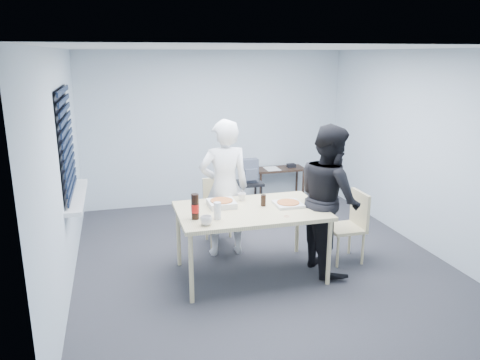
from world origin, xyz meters
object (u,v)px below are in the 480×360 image
object	(u,v)px
chair_right	(352,221)
backpack	(250,171)
side_table	(279,172)
mug_a	(206,221)
chair_far	(220,206)
stool	(249,188)
person_white	(224,188)
soda_bottle	(195,207)
dining_table	(251,214)
person_black	(329,199)
mug_b	(242,197)

from	to	relation	value
chair_right	backpack	size ratio (longest dim) A/B	2.37
side_table	mug_a	xyz separation A→B (m)	(-1.92, -3.07, 0.36)
backpack	mug_a	size ratio (longest dim) A/B	3.05
chair_far	stool	size ratio (longest dim) A/B	1.62
chair_right	backpack	world-z (taller)	backpack
backpack	mug_a	bearing A→B (deg)	-112.25
side_table	backpack	world-z (taller)	backpack
person_white	stool	size ratio (longest dim) A/B	3.23
chair_far	soda_bottle	size ratio (longest dim) A/B	3.20
dining_table	side_table	size ratio (longest dim) A/B	1.92
stool	soda_bottle	size ratio (longest dim) A/B	1.97
soda_bottle	person_white	bearing A→B (deg)	58.15
stool	mug_a	world-z (taller)	mug_a
side_table	soda_bottle	size ratio (longest dim) A/B	3.13
person_white	backpack	size ratio (longest dim) A/B	4.72
dining_table	person_white	distance (m)	0.70
chair_far	backpack	bearing A→B (deg)	53.44
dining_table	side_table	distance (m)	3.02
dining_table	soda_bottle	distance (m)	0.72
mug_a	chair_right	bearing A→B (deg)	12.83
stool	backpack	size ratio (longest dim) A/B	1.46
dining_table	stool	world-z (taller)	dining_table
backpack	soda_bottle	xyz separation A→B (m)	(-1.26, -2.22, 0.22)
person_black	mug_a	xyz separation A→B (m)	(-1.54, -0.30, -0.02)
person_white	mug_a	xyz separation A→B (m)	(-0.44, -1.05, -0.02)
person_black	mug_a	world-z (taller)	person_black
side_table	chair_far	bearing A→B (deg)	-132.29
dining_table	backpack	bearing A→B (deg)	73.95
chair_right	mug_a	xyz separation A→B (m)	(-1.93, -0.44, 0.35)
person_white	soda_bottle	xyz separation A→B (m)	(-0.52, -0.84, 0.07)
chair_right	mug_b	distance (m)	1.42
chair_right	soda_bottle	size ratio (longest dim) A/B	3.20
person_white	mug_a	world-z (taller)	person_white
chair_right	dining_table	bearing A→B (deg)	-177.19
stool	soda_bottle	distance (m)	2.62
chair_right	mug_b	world-z (taller)	mug_b
person_white	backpack	bearing A→B (deg)	-118.16
chair_right	person_white	distance (m)	1.65
person_black	side_table	xyz separation A→B (m)	(0.39, 2.77, -0.38)
side_table	backpack	bearing A→B (deg)	-139.36
person_white	backpack	world-z (taller)	person_white
chair_right	person_black	xyz separation A→B (m)	(-0.39, -0.14, 0.37)
person_black	person_white	bearing A→B (deg)	55.50
chair_far	person_white	world-z (taller)	person_white
person_white	backpack	xyz separation A→B (m)	(0.74, 1.38, -0.15)
side_table	dining_table	bearing A→B (deg)	-116.28
chair_far	stool	world-z (taller)	chair_far
backpack	mug_a	world-z (taller)	backpack
dining_table	person_black	world-z (taller)	person_black
person_black	soda_bottle	size ratio (longest dim) A/B	6.35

